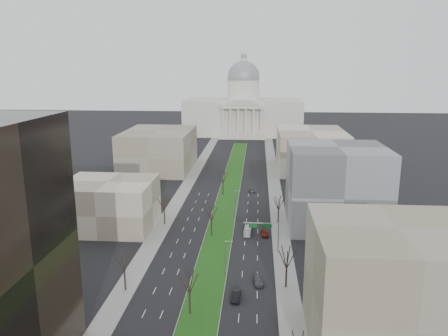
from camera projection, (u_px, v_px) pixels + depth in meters
The scene contains 25 objects.
ground at pixel (228, 195), 162.13m from camera, with size 600.00×600.00×0.00m, color black.
median at pixel (228, 196), 161.12m from camera, with size 8.00×222.03×0.20m.
sidewalk_left at pixel (168, 216), 139.19m from camera, with size 5.00×330.00×0.15m, color gray.
sidewalk_right at pixel (279, 219), 136.53m from camera, with size 5.00×330.00×0.15m, color gray.
capitol at pixel (243, 111), 303.50m from camera, with size 80.00×46.00×55.00m.
building_beige_left at pixel (109, 204), 129.07m from camera, with size 26.00×22.00×14.00m, color tan.
building_tan_right at pixel (392, 291), 71.71m from camera, with size 26.00×24.00×22.00m, color gray.
building_grey_right at pixel (336, 186), 129.62m from camera, with size 28.00×26.00×24.00m, color slate.
building_far_left at pixel (159, 150), 201.53m from camera, with size 30.00×40.00×18.00m, color gray.
building_far_right at pixel (311, 150), 201.06m from camera, with size 30.00×40.00×18.00m, color tan.
tree_left_mid at pixel (124, 260), 91.97m from camera, with size 5.40×5.40×9.72m.
tree_left_far at pixel (164, 203), 130.82m from camera, with size 5.28×5.28×9.50m.
tree_right_mid at pixel (287, 257), 93.20m from camera, with size 5.52×5.52×9.94m.
tree_right_far at pixel (279, 203), 132.15m from camera, with size 5.04×5.04×9.07m.
tree_median_a at pixel (189, 281), 83.06m from camera, with size 5.40×5.40×9.72m.
tree_median_b at pixel (211, 213), 121.86m from camera, with size 5.40×5.40×9.72m.
tree_median_c at pixel (223, 177), 160.67m from camera, with size 5.40×5.40×9.72m.
streetlamp_median_b at pixel (225, 259), 97.67m from camera, with size 1.90×0.20×9.16m.
streetlamp_median_c at pixel (235, 204), 136.48m from camera, with size 1.90×0.20×9.16m.
mast_arm_signs at pixel (268, 230), 111.21m from camera, with size 9.12×0.24×8.09m.
car_grey_near at pixel (258, 280), 96.42m from camera, with size 1.99×4.94×1.68m, color #46474D.
car_black at pixel (236, 296), 89.98m from camera, with size 1.73×4.96×1.64m, color black.
car_red at pixel (265, 233), 123.61m from camera, with size 1.93×4.75×1.38m, color #64170D.
car_grey_far at pixel (252, 190), 166.36m from camera, with size 2.11×4.58×1.27m, color #505458.
box_van at pixel (248, 230), 125.26m from camera, with size 1.86×7.97×2.22m, color white.
Camera 1 is at (10.53, -35.10, 47.17)m, focal length 35.00 mm.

